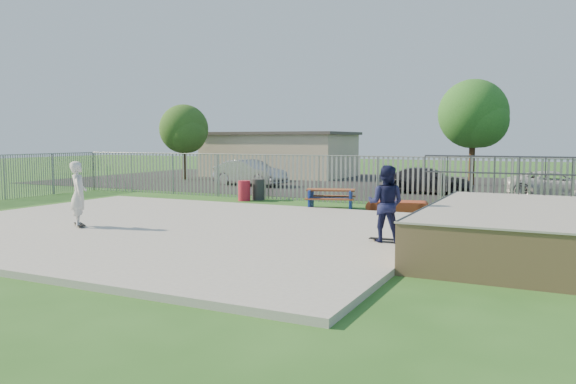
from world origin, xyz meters
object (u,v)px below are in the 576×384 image
at_px(car_white, 555,184).
at_px(skater_navy, 386,204).
at_px(car_dark, 428,181).
at_px(funbox, 397,206).
at_px(trash_bin_grey, 258,190).
at_px(picnic_table, 331,199).
at_px(tree_left, 184,129).
at_px(skater_white, 79,194).
at_px(trash_bin_red, 244,191).
at_px(car_silver, 250,173).
at_px(tree_mid, 473,114).

height_order(car_white, skater_navy, skater_navy).
bearing_deg(car_dark, car_white, -85.98).
relative_size(funbox, car_dark, 0.47).
xyz_separation_m(trash_bin_grey, car_white, (11.88, 6.67, 0.16)).
bearing_deg(car_dark, picnic_table, 164.44).
xyz_separation_m(tree_left, skater_white, (9.85, -18.46, -2.24)).
height_order(funbox, trash_bin_red, trash_bin_red).
distance_m(trash_bin_red, car_silver, 7.92).
relative_size(picnic_table, tree_left, 0.44).
distance_m(tree_left, tree_mid, 18.17).
height_order(trash_bin_grey, car_dark, car_dark).
height_order(trash_bin_grey, car_white, car_white).
xyz_separation_m(trash_bin_red, skater_navy, (8.59, -7.67, 0.66)).
height_order(car_silver, skater_navy, skater_navy).
height_order(funbox, tree_left, tree_left).
bearing_deg(trash_bin_grey, skater_navy, -45.15).
bearing_deg(funbox, car_silver, 133.24).
relative_size(trash_bin_red, car_dark, 0.20).
bearing_deg(skater_white, trash_bin_grey, -49.33).
distance_m(trash_bin_red, tree_left, 13.93).
bearing_deg(funbox, trash_bin_red, 163.68).
bearing_deg(trash_bin_red, tree_mid, 58.95).
xyz_separation_m(tree_mid, skater_navy, (0.82, -20.57, -3.03)).
distance_m(picnic_table, car_silver, 11.54).
xyz_separation_m(car_white, tree_left, (-22.28, 1.99, 2.72)).
bearing_deg(skater_navy, car_silver, -51.95).
bearing_deg(tree_left, car_dark, -8.51).
bearing_deg(tree_mid, trash_bin_red, -121.05).
bearing_deg(car_dark, car_silver, 87.90).
xyz_separation_m(car_silver, tree_mid, (11.49, 5.92, 3.37)).
height_order(funbox, trash_bin_grey, trash_bin_grey).
distance_m(car_white, tree_mid, 8.03).
xyz_separation_m(car_dark, tree_left, (-16.59, 2.48, 2.69)).
height_order(picnic_table, trash_bin_grey, trash_bin_grey).
relative_size(trash_bin_red, skater_white, 0.46).
relative_size(trash_bin_grey, car_white, 0.21).
height_order(tree_left, tree_mid, tree_mid).
xyz_separation_m(tree_left, tree_mid, (17.78, 3.66, 0.79)).
bearing_deg(tree_mid, skater_white, -109.72).
distance_m(car_dark, skater_navy, 14.57).
distance_m(picnic_table, skater_navy, 7.77).
bearing_deg(trash_bin_red, trash_bin_grey, 56.00).
xyz_separation_m(picnic_table, skater_navy, (4.07, -6.58, 0.71)).
distance_m(funbox, skater_navy, 7.32).
height_order(funbox, car_white, car_white).
distance_m(trash_bin_red, trash_bin_grey, 0.69).
height_order(car_silver, car_white, car_silver).
height_order(tree_left, skater_navy, tree_left).
xyz_separation_m(tree_mid, skater_white, (-7.93, -22.12, -3.03)).
relative_size(picnic_table, skater_white, 1.15).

